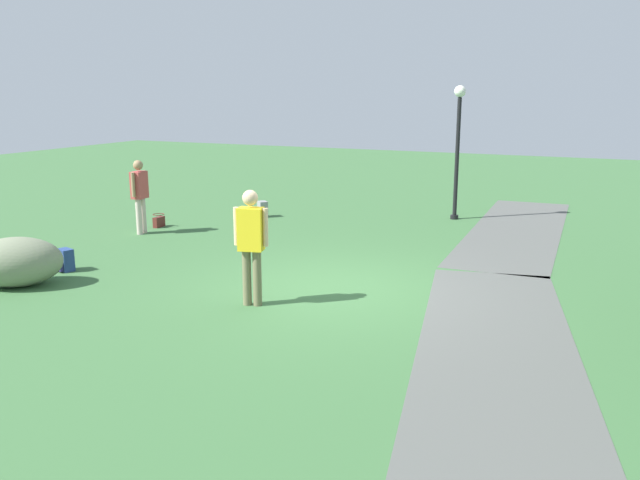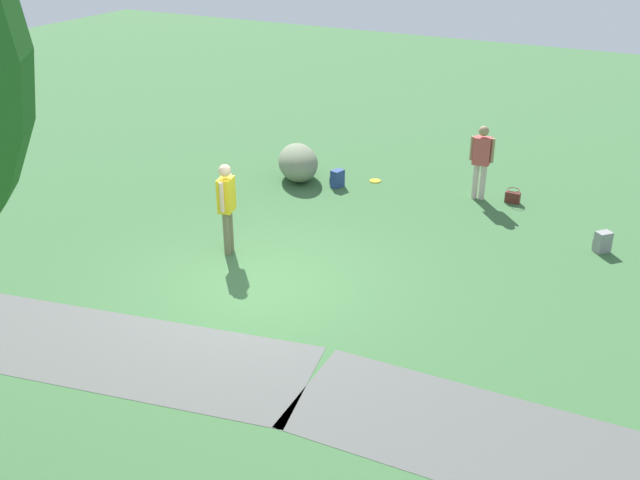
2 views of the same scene
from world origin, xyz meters
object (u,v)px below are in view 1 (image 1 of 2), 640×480
(lawn_boulder, at_px, (16,262))
(man_near_boulder, at_px, (251,239))
(lamp_post, at_px, (458,137))
(frisbee_on_grass, at_px, (63,258))
(handbag_on_grass, at_px, (159,221))
(spare_backpack_on_lawn, at_px, (262,209))
(woman_with_handbag, at_px, (140,192))
(backpack_by_boulder, at_px, (65,260))

(lawn_boulder, relative_size, man_near_boulder, 0.99)
(lamp_post, distance_m, frisbee_on_grass, 9.38)
(lawn_boulder, distance_m, man_near_boulder, 4.11)
(man_near_boulder, distance_m, handbag_on_grass, 6.42)
(man_near_boulder, xyz_separation_m, spare_backpack_on_lawn, (-6.16, -3.31, -0.82))
(spare_backpack_on_lawn, bearing_deg, lawn_boulder, -5.65)
(man_near_boulder, relative_size, spare_backpack_on_lawn, 4.35)
(woman_with_handbag, bearing_deg, handbag_on_grass, -171.89)
(handbag_on_grass, xyz_separation_m, backpack_by_boulder, (3.80, 0.91, 0.05))
(lawn_boulder, bearing_deg, handbag_on_grass, -169.35)
(woman_with_handbag, relative_size, frisbee_on_grass, 6.22)
(lawn_boulder, relative_size, handbag_on_grass, 5.35)
(backpack_by_boulder, bearing_deg, man_near_boulder, 86.29)
(lawn_boulder, xyz_separation_m, backpack_by_boulder, (-1.02, 0.01, -0.22))
(frisbee_on_grass, bearing_deg, lamp_post, 140.00)
(backpack_by_boulder, xyz_separation_m, frisbee_on_grass, (-0.63, -0.72, -0.18))
(woman_with_handbag, bearing_deg, lamp_post, 127.55)
(lamp_post, bearing_deg, woman_with_handbag, -52.45)
(lawn_boulder, height_order, spare_backpack_on_lawn, lawn_boulder)
(man_near_boulder, xyz_separation_m, frisbee_on_grass, (-0.89, -4.71, -1.00))
(lawn_boulder, height_order, man_near_boulder, man_near_boulder)
(lawn_boulder, height_order, frisbee_on_grass, lawn_boulder)
(woman_with_handbag, distance_m, spare_backpack_on_lawn, 3.29)
(lamp_post, relative_size, handbag_on_grass, 10.11)
(lawn_boulder, xyz_separation_m, woman_with_handbag, (-4.08, -0.80, 0.54))
(woman_with_handbag, bearing_deg, man_near_boulder, 55.32)
(lamp_post, distance_m, handbag_on_grass, 7.44)
(man_near_boulder, bearing_deg, lamp_post, 171.51)
(woman_with_handbag, distance_m, man_near_boulder, 5.83)
(backpack_by_boulder, bearing_deg, lawn_boulder, -0.34)
(lawn_boulder, distance_m, woman_with_handbag, 4.19)
(woman_with_handbag, bearing_deg, frisbee_on_grass, 2.02)
(lamp_post, xyz_separation_m, spare_backpack_on_lawn, (1.76, -4.49, -1.83))
(woman_with_handbag, xyz_separation_m, backpack_by_boulder, (3.06, 0.81, -0.76))
(lamp_post, xyz_separation_m, man_near_boulder, (7.91, -1.18, -1.01))
(lamp_post, bearing_deg, handbag_on_grass, -57.64)
(woman_with_handbag, height_order, backpack_by_boulder, woman_with_handbag)
(handbag_on_grass, bearing_deg, man_near_boulder, 50.37)
(lawn_boulder, xyz_separation_m, man_near_boulder, (-0.76, 3.99, 0.60))
(spare_backpack_on_lawn, height_order, frisbee_on_grass, spare_backpack_on_lawn)
(backpack_by_boulder, xyz_separation_m, spare_backpack_on_lawn, (-5.90, 0.68, 0.00))
(spare_backpack_on_lawn, bearing_deg, man_near_boulder, 28.26)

